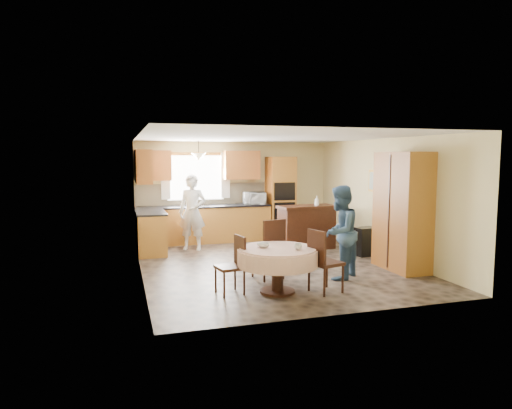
{
  "coord_description": "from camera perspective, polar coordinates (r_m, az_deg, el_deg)",
  "views": [
    {
      "loc": [
        -2.85,
        -8.37,
        2.12
      ],
      "look_at": [
        -0.23,
        0.3,
        1.17
      ],
      "focal_mm": 32.0,
      "sensor_mm": 36.0,
      "label": 1
    }
  ],
  "objects": [
    {
      "name": "floor",
      "position": [
        9.1,
        1.97,
        -7.49
      ],
      "size": [
        5.0,
        6.0,
        0.01
      ],
      "primitive_type": "cube",
      "color": "brown",
      "rests_on": "ground"
    },
    {
      "name": "ceiling",
      "position": [
        8.85,
        2.02,
        8.45
      ],
      "size": [
        5.0,
        6.0,
        0.01
      ],
      "primitive_type": "cube",
      "color": "white",
      "rests_on": "wall_back"
    },
    {
      "name": "wall_back",
      "position": [
        11.76,
        -2.72,
        1.74
      ],
      "size": [
        5.0,
        0.02,
        2.5
      ],
      "primitive_type": "cube",
      "color": "#D2C387",
      "rests_on": "floor"
    },
    {
      "name": "wall_front",
      "position": [
        6.14,
        11.04,
        -2.27
      ],
      "size": [
        5.0,
        0.02,
        2.5
      ],
      "primitive_type": "cube",
      "color": "#D2C387",
      "rests_on": "floor"
    },
    {
      "name": "wall_left",
      "position": [
        8.43,
        -14.32,
        -0.12
      ],
      "size": [
        0.02,
        6.0,
        2.5
      ],
      "primitive_type": "cube",
      "color": "#D2C387",
      "rests_on": "floor"
    },
    {
      "name": "wall_right",
      "position": [
        9.97,
        15.72,
        0.76
      ],
      "size": [
        0.02,
        6.0,
        2.5
      ],
      "primitive_type": "cube",
      "color": "#D2C387",
      "rests_on": "floor"
    },
    {
      "name": "window",
      "position": [
        11.51,
        -7.54,
        3.35
      ],
      "size": [
        1.4,
        0.03,
        1.1
      ],
      "primitive_type": "cube",
      "color": "white",
      "rests_on": "wall_back"
    },
    {
      "name": "curtain_left",
      "position": [
        11.37,
        -11.25,
        3.51
      ],
      "size": [
        0.22,
        0.02,
        1.15
      ],
      "primitive_type": "cube",
      "color": "white",
      "rests_on": "wall_back"
    },
    {
      "name": "curtain_right",
      "position": [
        11.61,
        -3.84,
        3.66
      ],
      "size": [
        0.22,
        0.02,
        1.15
      ],
      "primitive_type": "cube",
      "color": "white",
      "rests_on": "wall_back"
    },
    {
      "name": "base_cab_back",
      "position": [
        11.38,
        -6.49,
        -2.54
      ],
      "size": [
        3.3,
        0.6,
        0.88
      ],
      "primitive_type": "cube",
      "color": "#C08633",
      "rests_on": "floor"
    },
    {
      "name": "counter_back",
      "position": [
        11.32,
        -6.52,
        -0.23
      ],
      "size": [
        3.3,
        0.64,
        0.04
      ],
      "primitive_type": "cube",
      "color": "black",
      "rests_on": "base_cab_back"
    },
    {
      "name": "base_cab_left",
      "position": [
        10.33,
        -12.98,
        -3.52
      ],
      "size": [
        0.6,
        1.2,
        0.88
      ],
      "primitive_type": "cube",
      "color": "#C08633",
      "rests_on": "floor"
    },
    {
      "name": "counter_left",
      "position": [
        10.27,
        -13.04,
        -0.99
      ],
      "size": [
        0.64,
        1.2,
        0.04
      ],
      "primitive_type": "cube",
      "color": "black",
      "rests_on": "base_cab_left"
    },
    {
      "name": "backsplash",
      "position": [
        11.58,
        -6.79,
        1.29
      ],
      "size": [
        3.3,
        0.02,
        0.55
      ],
      "primitive_type": "cube",
      "color": "#C4B18A",
      "rests_on": "wall_back"
    },
    {
      "name": "wall_cab_left",
      "position": [
        11.24,
        -12.75,
        4.77
      ],
      "size": [
        0.85,
        0.33,
        0.72
      ],
      "primitive_type": "cube",
      "color": "#BB702E",
      "rests_on": "wall_back"
    },
    {
      "name": "wall_cab_right",
      "position": [
        11.6,
        -1.81,
        4.95
      ],
      "size": [
        0.9,
        0.33,
        0.72
      ],
      "primitive_type": "cube",
      "color": "#BB702E",
      "rests_on": "wall_back"
    },
    {
      "name": "wall_cab_side",
      "position": [
        10.19,
        -13.94,
        4.64
      ],
      "size": [
        0.33,
        1.2,
        0.72
      ],
      "primitive_type": "cube",
      "color": "#BB702E",
      "rests_on": "wall_left"
    },
    {
      "name": "oven_tower",
      "position": [
        11.81,
        3.07,
        0.84
      ],
      "size": [
        0.66,
        0.62,
        2.12
      ],
      "primitive_type": "cube",
      "color": "#C08633",
      "rests_on": "floor"
    },
    {
      "name": "oven_upper",
      "position": [
        11.5,
        3.61,
        1.64
      ],
      "size": [
        0.56,
        0.01,
        0.45
      ],
      "primitive_type": "cube",
      "color": "black",
      "rests_on": "oven_tower"
    },
    {
      "name": "oven_lower",
      "position": [
        11.55,
        3.59,
        -0.83
      ],
      "size": [
        0.56,
        0.01,
        0.45
      ],
      "primitive_type": "cube",
      "color": "black",
      "rests_on": "oven_tower"
    },
    {
      "name": "pendant",
      "position": [
        11.03,
        -7.18,
        5.95
      ],
      "size": [
        0.36,
        0.36,
        0.18
      ],
      "primitive_type": "cone",
      "rotation": [
        3.14,
        0.0,
        0.0
      ],
      "color": "beige",
      "rests_on": "ceiling"
    },
    {
      "name": "sideboard",
      "position": [
        10.56,
        6.35,
        -3.02
      ],
      "size": [
        1.38,
        0.69,
        0.95
      ],
      "primitive_type": "cube",
      "rotation": [
        0.0,
        0.0,
        0.11
      ],
      "color": "#3A1A0F",
      "rests_on": "floor"
    },
    {
      "name": "space_heater",
      "position": [
        10.11,
        13.55,
        -4.52
      ],
      "size": [
        0.48,
        0.37,
        0.61
      ],
      "primitive_type": "cube",
      "rotation": [
        0.0,
        0.0,
        0.13
      ],
      "color": "black",
      "rests_on": "floor"
    },
    {
      "name": "cupboard",
      "position": [
        8.95,
        17.84,
        -0.82
      ],
      "size": [
        0.58,
        1.16,
        2.21
      ],
      "primitive_type": "cube",
      "color": "#C08633",
      "rests_on": "floor"
    },
    {
      "name": "dining_table",
      "position": [
        7.15,
        2.71,
        -6.69
      ],
      "size": [
        1.25,
        1.25,
        0.71
      ],
      "color": "#3A1A0F",
      "rests_on": "floor"
    },
    {
      "name": "chair_left",
      "position": [
        7.13,
        -2.76,
        -7.17
      ],
      "size": [
        0.45,
        0.45,
        0.9
      ],
      "rotation": [
        0.0,
        0.0,
        -1.39
      ],
      "color": "#3A1A0F",
      "rests_on": "floor"
    },
    {
      "name": "chair_back",
      "position": [
        7.91,
        1.84,
        -5.21
      ],
      "size": [
        0.55,
        0.55,
        1.06
      ],
      "rotation": [
        0.0,
        0.0,
        3.38
      ],
      "color": "#3A1A0F",
      "rests_on": "floor"
    },
    {
      "name": "chair_right",
      "position": [
        7.2,
        8.25,
        -6.64
      ],
      "size": [
        0.53,
        0.53,
        1.0
      ],
      "rotation": [
        0.0,
        0.0,
        1.84
      ],
      "color": "#3A1A0F",
      "rests_on": "floor"
    },
    {
      "name": "framed_picture",
      "position": [
        10.15,
        14.82,
        2.85
      ],
      "size": [
        0.06,
        0.58,
        0.48
      ],
      "color": "gold",
      "rests_on": "wall_right"
    },
    {
      "name": "microwave",
      "position": [
        11.55,
        -0.22,
        0.79
      ],
      "size": [
        0.59,
        0.43,
        0.3
      ],
      "primitive_type": "imported",
      "rotation": [
        0.0,
        0.0,
        -0.11
      ],
      "color": "silver",
      "rests_on": "counter_back"
    },
    {
      "name": "person_sink",
      "position": [
        10.46,
        -7.96,
        -0.98
      ],
      "size": [
        0.74,
        0.63,
        1.72
      ],
      "primitive_type": "imported",
      "rotation": [
        0.0,
        0.0,
        -0.42
      ],
      "color": "silver",
      "rests_on": "floor"
    },
    {
      "name": "person_dining",
      "position": [
        8.05,
        10.44,
        -3.44
      ],
      "size": [
        1.0,
        0.99,
        1.63
      ],
      "primitive_type": "imported",
      "rotation": [
        0.0,
        0.0,
        3.85
      ],
      "color": "#345172",
      "rests_on": "floor"
    },
    {
      "name": "bowl_sideboard",
      "position": [
        10.39,
        5.11,
        -0.35
      ],
      "size": [
        0.29,
        0.29,
        0.06
      ],
      "primitive_type": "imported",
      "rotation": [
        0.0,
        0.0,
        0.3
      ],
      "color": "#B2B2B2",
      "rests_on": "sideboard"
    },
    {
      "name": "bottle_sideboard",
      "position": [
        10.58,
        7.61,
        0.33
      ],
      "size": [
        0.13,
        0.13,
        0.28
      ],
      "primitive_type": "imported",
      "rotation": [
        0.0,
        0.0,
        -0.28
      ],
      "color": "silver",
      "rests_on": "sideboard"
    },
    {
      "name": "cup_table",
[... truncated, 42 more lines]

